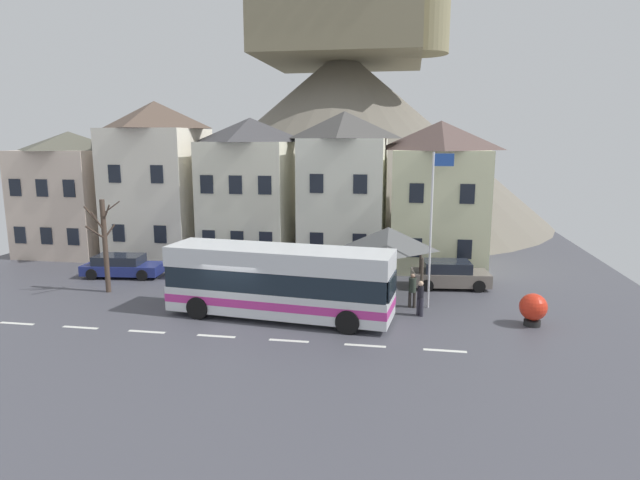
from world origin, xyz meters
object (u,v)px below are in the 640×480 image
at_px(townhouse_04, 439,195).
at_px(bus_shelter, 388,239).
at_px(townhouse_03, 344,189).
at_px(hilltop_castle, 343,128).
at_px(pedestrian_00, 412,288).
at_px(harbour_buoy, 533,308).
at_px(townhouse_00, 73,193).
at_px(townhouse_01, 158,180).
at_px(parked_car_01, 122,266).
at_px(townhouse_02, 252,190).
at_px(flagpole, 433,220).
at_px(parked_car_00, 449,275).
at_px(pedestrian_01, 368,288).
at_px(bare_tree_01, 105,243).
at_px(pedestrian_02, 420,298).
at_px(public_bench, 379,276).
at_px(parked_car_02, 213,265).
at_px(transit_bus, 279,283).

xyz_separation_m(townhouse_04, bus_shelter, (-2.73, -7.41, -1.52)).
bearing_deg(townhouse_03, hilltop_castle, 97.60).
distance_m(townhouse_03, pedestrian_00, 10.31).
bearing_deg(harbour_buoy, townhouse_00, 159.38).
bearing_deg(townhouse_01, parked_car_01, -86.92).
bearing_deg(townhouse_02, townhouse_01, -177.40).
distance_m(townhouse_00, flagpole, 25.71).
xyz_separation_m(parked_car_00, parked_car_01, (-18.49, -0.77, -0.07)).
distance_m(pedestrian_01, flagpole, 4.38).
bearing_deg(parked_car_00, bare_tree_01, -173.42).
xyz_separation_m(townhouse_04, pedestrian_00, (-1.50, -9.11, -3.52)).
bearing_deg(flagpole, bus_shelter, 142.53).
bearing_deg(townhouse_02, hilltop_castle, 79.29).
bearing_deg(townhouse_04, pedestrian_00, -99.35).
distance_m(parked_car_01, pedestrian_02, 17.41).
height_order(parked_car_01, pedestrian_01, pedestrian_01).
distance_m(townhouse_01, public_bench, 16.46).
bearing_deg(parked_car_01, townhouse_03, 18.38).
bearing_deg(bus_shelter, parked_car_02, 167.10).
height_order(townhouse_01, public_bench, townhouse_01).
height_order(parked_car_02, pedestrian_00, pedestrian_00).
bearing_deg(bare_tree_01, townhouse_01, 98.19).
bearing_deg(townhouse_04, bus_shelter, -110.24).
bearing_deg(flagpole, harbour_buoy, -22.95).
distance_m(townhouse_00, parked_car_00, 26.01).
relative_size(bus_shelter, flagpole, 0.50).
relative_size(pedestrian_00, public_bench, 1.13).
distance_m(parked_car_01, pedestrian_00, 16.82).
height_order(townhouse_01, harbour_buoy, townhouse_01).
height_order(parked_car_01, pedestrian_00, pedestrian_00).
relative_size(parked_car_00, bare_tree_01, 0.87).
distance_m(townhouse_01, pedestrian_02, 20.31).
bearing_deg(public_bench, transit_bus, -122.28).
relative_size(transit_bus, public_bench, 7.01).
height_order(townhouse_00, harbour_buoy, townhouse_00).
bearing_deg(hilltop_castle, townhouse_01, -117.38).
bearing_deg(townhouse_01, pedestrian_02, -30.01).
xyz_separation_m(townhouse_00, public_bench, (21.49, -5.06, -3.71)).
distance_m(bus_shelter, harbour_buoy, 7.45).
bearing_deg(townhouse_03, townhouse_01, 178.91).
relative_size(pedestrian_00, flagpole, 0.23).
bearing_deg(harbour_buoy, townhouse_03, 132.53).
relative_size(parked_car_02, bare_tree_01, 0.98).
bearing_deg(townhouse_02, townhouse_00, -179.63).
height_order(parked_car_01, bare_tree_01, bare_tree_01).
height_order(hilltop_castle, public_bench, hilltop_castle).
height_order(parked_car_02, public_bench, parked_car_02).
relative_size(townhouse_04, harbour_buoy, 6.38).
relative_size(hilltop_castle, parked_car_00, 9.42).
relative_size(townhouse_00, parked_car_02, 1.76).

